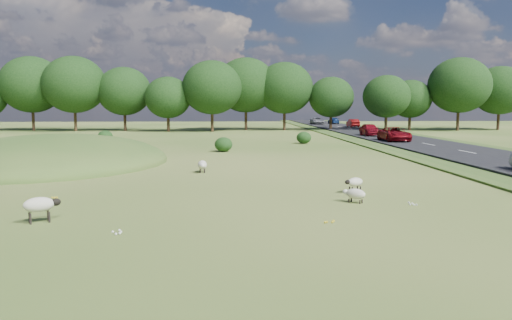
{
  "coord_description": "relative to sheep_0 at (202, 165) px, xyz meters",
  "views": [
    {
      "loc": [
        0.51,
        -23.69,
        4.06
      ],
      "look_at": [
        2.0,
        4.0,
        1.0
      ],
      "focal_mm": 35.0,
      "sensor_mm": 36.0,
      "label": 1
    }
  ],
  "objects": [
    {
      "name": "ground",
      "position": [
        1.13,
        13.68,
        -0.46
      ],
      "size": [
        160.0,
        160.0,
        0.0
      ],
      "primitive_type": "plane",
      "color": "#34591B",
      "rests_on": "ground"
    },
    {
      "name": "mound",
      "position": [
        -10.87,
        5.68,
        -0.46
      ],
      "size": [
        16.0,
        20.0,
        4.0
      ],
      "primitive_type": "ellipsoid",
      "color": "#33561E",
      "rests_on": "ground"
    },
    {
      "name": "road",
      "position": [
        21.13,
        23.68,
        -0.33
      ],
      "size": [
        8.0,
        150.0,
        0.25
      ],
      "primitive_type": "cube",
      "color": "black",
      "rests_on": "ground"
    },
    {
      "name": "treeline",
      "position": [
        0.07,
        49.12,
        6.11
      ],
      "size": [
        96.28,
        14.66,
        11.7
      ],
      "color": "black",
      "rests_on": "ground"
    },
    {
      "name": "shrubs",
      "position": [
        -0.9,
        20.34,
        0.19
      ],
      "size": [
        22.91,
        12.93,
        1.33
      ],
      "color": "black",
      "rests_on": "ground"
    },
    {
      "name": "sheep_0",
      "position": [
        0.0,
        0.0,
        0.0
      ],
      "size": [
        0.6,
        1.27,
        0.73
      ],
      "rotation": [
        0.0,
        0.0,
        4.76
      ],
      "color": "beige",
      "rests_on": "ground"
    },
    {
      "name": "sheep_1",
      "position": [
        -4.92,
        -12.67,
        0.17
      ],
      "size": [
        1.28,
        0.96,
        0.9
      ],
      "rotation": [
        0.0,
        0.0,
        0.48
      ],
      "color": "beige",
      "rests_on": "ground"
    },
    {
      "name": "sheep_2",
      "position": [
        7.44,
        -7.43,
        0.04
      ],
      "size": [
        1.03,
        0.75,
        0.72
      ],
      "rotation": [
        0.0,
        0.0,
        3.59
      ],
      "color": "beige",
      "rests_on": "ground"
    },
    {
      "name": "sheep_3",
      "position": [
        6.87,
        -9.76,
        -0.08
      ],
      "size": [
        1.0,
        0.93,
        0.6
      ],
      "rotation": [
        0.0,
        0.0,
        2.42
      ],
      "color": "beige",
      "rests_on": "ground"
    },
    {
      "name": "car_1",
      "position": [
        19.23,
        31.58,
        0.56
      ],
      "size": [
        1.82,
        4.51,
        1.54
      ],
      "primitive_type": "imported",
      "color": "maroon",
      "rests_on": "road"
    },
    {
      "name": "car_2",
      "position": [
        19.23,
        69.1,
        0.49
      ],
      "size": [
        2.33,
        5.05,
        1.4
      ],
      "primitive_type": "imported",
      "color": "#95989C",
      "rests_on": "road"
    },
    {
      "name": "car_3",
      "position": [
        23.03,
        71.31,
        0.4
      ],
      "size": [
        1.7,
        4.19,
        1.21
      ],
      "primitive_type": "imported",
      "rotation": [
        0.0,
        0.0,
        3.14
      ],
      "color": "navy",
      "rests_on": "road"
    },
    {
      "name": "car_4",
      "position": [
        23.03,
        55.31,
        0.49
      ],
      "size": [
        1.47,
        4.21,
        1.39
      ],
      "primitive_type": "imported",
      "rotation": [
        0.0,
        0.0,
        3.14
      ],
      "color": "maroon",
      "rests_on": "road"
    },
    {
      "name": "car_5",
      "position": [
        19.23,
        22.18,
        0.53
      ],
      "size": [
        2.44,
        5.3,
        1.47
      ],
      "primitive_type": "imported",
      "color": "maroon",
      "rests_on": "road"
    }
  ]
}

